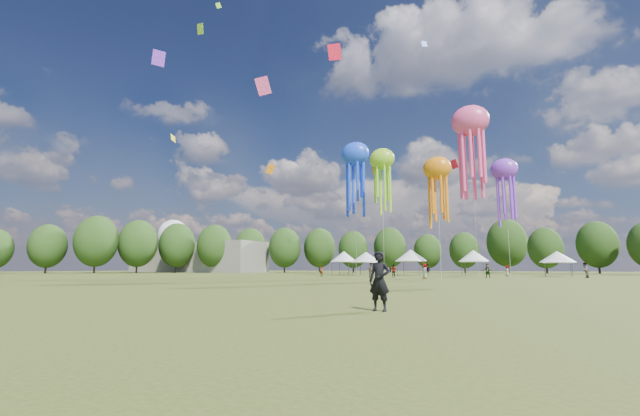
% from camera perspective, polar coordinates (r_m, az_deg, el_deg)
% --- Properties ---
extents(ground, '(300.00, 300.00, 0.00)m').
position_cam_1_polar(ground, '(19.01, -12.69, -11.62)').
color(ground, '#384416').
rests_on(ground, ground).
extents(observer_main, '(0.64, 0.44, 1.68)m').
position_cam_1_polar(observer_main, '(12.01, 8.13, -9.83)').
color(observer_main, black).
rests_on(observer_main, ground).
extents(spectator_near, '(1.13, 1.07, 1.83)m').
position_cam_1_polar(spectator_near, '(51.10, 7.00, -8.45)').
color(spectator_near, gray).
rests_on(spectator_near, ground).
extents(spectators_far, '(32.51, 23.49, 1.88)m').
position_cam_1_polar(spectators_far, '(59.53, 18.93, -8.07)').
color(spectators_far, gray).
rests_on(spectators_far, ground).
extents(festival_tents, '(38.03, 7.53, 4.18)m').
position_cam_1_polar(festival_tents, '(69.52, 13.52, -6.45)').
color(festival_tents, '#47474C').
rests_on(festival_tents, ground).
extents(show_kites, '(25.63, 24.48, 24.24)m').
position_cam_1_polar(show_kites, '(61.15, 13.78, 6.72)').
color(show_kites, '#92DD24').
rests_on(show_kites, ground).
extents(small_kites, '(71.68, 60.32, 44.06)m').
position_cam_1_polar(small_kites, '(65.13, 11.15, 17.72)').
color(small_kites, '#92DD24').
rests_on(small_kites, ground).
extents(treeline, '(201.57, 95.24, 13.43)m').
position_cam_1_polar(treeline, '(78.84, 16.02, -3.99)').
color(treeline, '#38281C').
rests_on(treeline, ground).
extents(hangar, '(40.00, 12.00, 8.00)m').
position_cam_1_polar(hangar, '(120.77, -16.52, -6.53)').
color(hangar, gray).
rests_on(hangar, ground).
extents(radome, '(9.00, 9.00, 16.00)m').
position_cam_1_polar(radome, '(136.68, -19.47, -4.04)').
color(radome, white).
rests_on(radome, ground).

